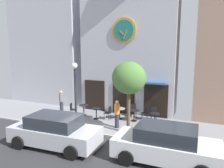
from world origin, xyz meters
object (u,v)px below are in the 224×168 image
(cafe_table_near_door, at_px, (96,112))
(cafe_chair_outer, at_px, (72,108))
(cafe_chair_mid_row, at_px, (109,112))
(cafe_chair_left_end, at_px, (154,113))
(cafe_chair_near_lamp, at_px, (133,110))
(cafe_chair_corner, at_px, (146,112))
(cafe_table_center, at_px, (134,113))
(cafe_table_center_left, at_px, (155,117))
(pedestrian_orange, at_px, (117,114))
(cafe_table_near_curb, at_px, (84,108))
(street_tree, at_px, (129,78))
(street_lamp, at_px, (75,93))
(parked_car_silver, at_px, (55,131))
(cafe_table_rightmost, at_px, (120,111))
(parked_car_white, at_px, (166,144))
(pedestrian_grey, at_px, (61,101))

(cafe_table_near_door, height_order, cafe_chair_outer, cafe_chair_outer)
(cafe_chair_mid_row, bearing_deg, cafe_chair_left_end, 19.40)
(cafe_chair_near_lamp, bearing_deg, cafe_chair_corner, -15.57)
(cafe_table_center, bearing_deg, cafe_chair_near_lamp, 110.39)
(cafe_table_center_left, relative_size, pedestrian_orange, 0.44)
(cafe_chair_corner, bearing_deg, cafe_table_near_curb, -169.99)
(cafe_table_near_curb, height_order, cafe_table_center, cafe_table_near_curb)
(cafe_chair_near_lamp, bearing_deg, street_tree, -78.23)
(cafe_table_near_door, height_order, cafe_chair_near_lamp, cafe_chair_near_lamp)
(street_lamp, relative_size, street_tree, 0.96)
(parked_car_silver, bearing_deg, cafe_table_near_curb, 104.06)
(street_lamp, bearing_deg, cafe_chair_corner, 30.91)
(cafe_table_rightmost, distance_m, parked_car_white, 5.89)
(street_tree, bearing_deg, cafe_chair_corner, 82.56)
(cafe_chair_mid_row, bearing_deg, cafe_table_near_door, -166.80)
(cafe_table_center, height_order, cafe_chair_outer, cafe_chair_outer)
(street_lamp, bearing_deg, cafe_chair_near_lamp, 41.29)
(cafe_table_center, relative_size, pedestrian_orange, 0.44)
(cafe_chair_corner, bearing_deg, pedestrian_orange, -120.29)
(cafe_table_center, bearing_deg, cafe_table_center_left, -8.77)
(parked_car_silver, bearing_deg, cafe_table_rightmost, 74.52)
(cafe_table_near_door, bearing_deg, pedestrian_orange, -28.34)
(cafe_table_near_door, height_order, pedestrian_grey, pedestrian_grey)
(street_tree, distance_m, cafe_table_center, 3.33)
(cafe_table_center_left, xyz_separation_m, cafe_chair_left_end, (-0.24, 0.85, 0.05))
(cafe_table_near_door, distance_m, cafe_table_center_left, 3.89)
(cafe_chair_corner, bearing_deg, street_tree, -97.44)
(pedestrian_orange, bearing_deg, cafe_table_near_curb, 156.10)
(cafe_table_center_left, distance_m, cafe_chair_mid_row, 3.06)
(cafe_table_center_left, distance_m, cafe_chair_outer, 5.74)
(parked_car_silver, xyz_separation_m, parked_car_white, (5.16, 0.53, 0.00))
(cafe_chair_left_end, xyz_separation_m, pedestrian_orange, (-1.74, -2.20, 0.33))
(cafe_table_near_door, bearing_deg, street_lamp, -122.46)
(cafe_chair_outer, distance_m, cafe_chair_mid_row, 2.68)
(cafe_table_center_left, bearing_deg, cafe_chair_mid_row, -177.28)
(cafe_table_rightmost, distance_m, cafe_chair_near_lamp, 1.04)
(cafe_table_center, distance_m, pedestrian_grey, 5.48)
(cafe_chair_corner, distance_m, pedestrian_orange, 2.46)
(street_tree, relative_size, cafe_chair_mid_row, 4.45)
(cafe_chair_near_lamp, xyz_separation_m, pedestrian_grey, (-5.17, -1.09, 0.33))
(cafe_table_rightmost, bearing_deg, street_lamp, -140.30)
(cafe_chair_mid_row, bearing_deg, cafe_table_near_curb, 175.97)
(cafe_table_center_left, relative_size, cafe_chair_left_end, 0.82)
(street_lamp, xyz_separation_m, pedestrian_orange, (2.70, 0.24, -1.08))
(pedestrian_grey, bearing_deg, cafe_table_rightmost, 4.44)
(cafe_chair_outer, bearing_deg, cafe_table_near_curb, 27.93)
(cafe_table_center_left, xyz_separation_m, cafe_chair_mid_row, (-3.05, -0.14, 0.05))
(cafe_table_near_door, distance_m, cafe_table_rightmost, 1.57)
(cafe_table_near_door, xyz_separation_m, cafe_table_rightmost, (1.45, 0.60, 0.05))
(street_tree, bearing_deg, parked_car_silver, -133.21)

